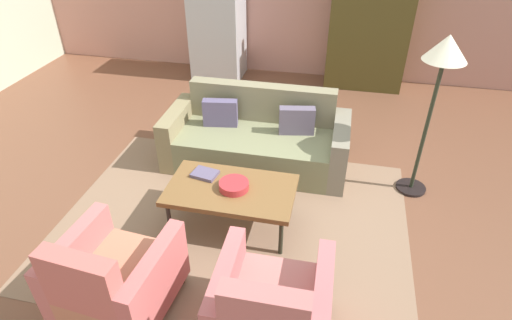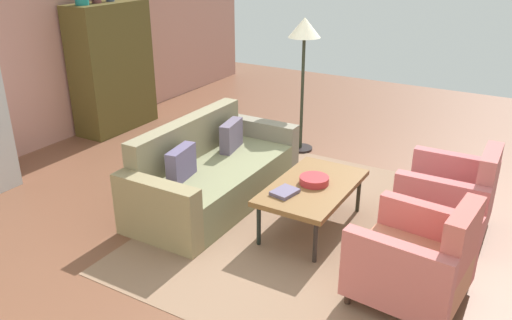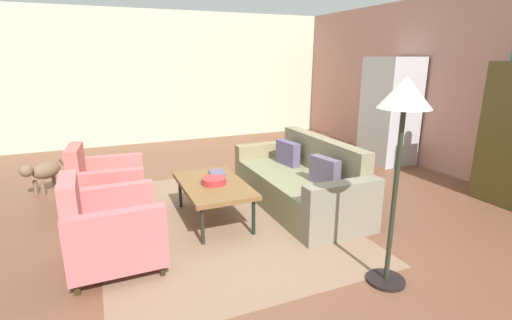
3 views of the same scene
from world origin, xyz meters
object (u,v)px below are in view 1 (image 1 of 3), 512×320
Objects in this scene: armchair_right at (271,312)px; fruit_bowl at (234,185)px; floor_lamp at (443,64)px; coffee_table at (231,191)px; couch at (258,139)px; book_stack at (205,174)px; refrigerator at (217,21)px; cabinet at (369,31)px; armchair_left at (113,283)px.

armchair_right is 1.31m from fruit_bowl.
fruit_bowl is at bearing 115.23° from armchair_right.
armchair_right is at bearing -118.80° from floor_lamp.
fruit_bowl reaches higher than coffee_table.
coffee_table is (0.00, -1.19, 0.13)m from couch.
fruit_bowl is (0.03, 0.00, 0.07)m from coffee_table.
armchair_right is 3.30× the size of book_stack.
armchair_right is 5.13m from refrigerator.
fruit_bowl is (0.03, -1.19, 0.20)m from couch.
cabinet is (1.51, 3.57, 0.43)m from book_stack.
book_stack is (-0.30, 0.14, 0.06)m from coffee_table.
book_stack is at bearing -158.04° from floor_lamp.
armchair_right is at bearing -55.44° from book_stack.
floor_lamp is at bearing -41.48° from refrigerator.
book_stack is at bearing 81.83° from armchair_left.
floor_lamp is (1.78, 0.98, 1.03)m from coffee_table.
cabinet is 1.05× the size of floor_lamp.
armchair_right reaches higher than coffee_table.
couch is 1.22× the size of floor_lamp.
couch reaches higher than book_stack.
armchair_right is 0.49× the size of cabinet.
armchair_left reaches higher than couch.
cabinet is at bearing 72.42° from fruit_bowl.
refrigerator reaches higher than book_stack.
couch is 2.77m from refrigerator.
cabinet is (1.21, 2.53, 0.61)m from couch.
armchair_left is (-0.61, -1.17, -0.07)m from coffee_table.
cabinet is 2.85m from floor_lamp.
couch is 1.75× the size of coffee_table.
cabinet reaches higher than armchair_left.
cabinet reaches higher than floor_lamp.
cabinet reaches higher than couch.
coffee_table is 2.28m from floor_lamp.
armchair_right is 1.59m from book_stack.
floor_lamp is (0.57, -2.73, 0.54)m from cabinet.
couch is 2.13m from floor_lamp.
armchair_right is at bearing -63.94° from fruit_bowl.
floor_lamp reaches higher than armchair_right.
coffee_table is 0.67× the size of cabinet.
cabinet is (1.18, 3.71, 0.41)m from fruit_bowl.
cabinet is at bearing 2.49° from refrigerator.
fruit_bowl is at bearing 91.26° from couch.
armchair_left is 0.48× the size of refrigerator.
cabinet is at bearing 74.65° from armchair_left.
refrigerator reaches higher than cabinet.
cabinet is (1.81, 4.88, 0.56)m from armchair_left.
armchair_left is at bearing -117.45° from coffee_table.
book_stack is (-0.90, 1.31, 0.13)m from armchair_right.
coffee_table is 1.36× the size of armchair_left.
refrigerator is at bearing -64.02° from couch.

